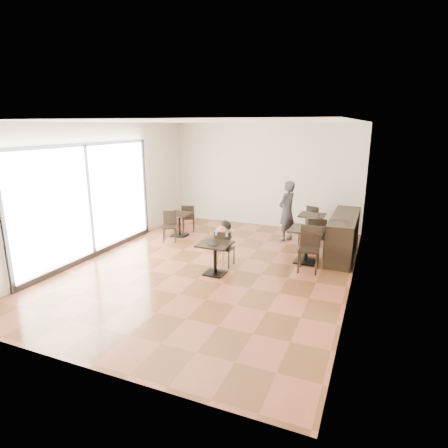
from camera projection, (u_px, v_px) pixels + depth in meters
The scene contains 23 objects.
floor at pixel (212, 266), 8.54m from camera, with size 6.00×8.00×0.01m, color brown.
ceiling at pixel (211, 121), 7.72m from camera, with size 6.00×8.00×0.01m, color white.
wall_back at pixel (264, 175), 11.70m from camera, with size 6.00×0.01×3.20m, color silver.
wall_front at pixel (76, 255), 4.56m from camera, with size 6.00×0.01×3.20m, color silver.
wall_left at pixel (101, 189), 9.25m from camera, with size 0.01×8.00×3.20m, color silver.
wall_right at pixel (357, 209), 7.02m from camera, with size 0.01×8.00×3.20m, color silver.
storefront_window at pixel (89, 201), 8.84m from camera, with size 0.04×4.50×2.60m, color white.
child_table at pixel (215, 259), 8.03m from camera, with size 0.66×0.66×0.70m, color black, non-canonical shape.
child_chair at pixel (225, 248), 8.50m from camera, with size 0.38×0.38×0.84m, color black, non-canonical shape.
child at pixel (225, 244), 8.48m from camera, with size 0.38×0.53×1.06m, color slate, non-canonical shape.
plate at pixel (213, 244), 7.85m from camera, with size 0.24×0.24×0.01m, color black.
pizza_slice at pixel (222, 229), 8.21m from camera, with size 0.25×0.19×0.06m, color #D9BA76, non-canonical shape.
adult_patron at pixel (287, 211), 10.31m from camera, with size 0.61×0.40×1.67m, color #343539.
cafe_table_mid at pixel (306, 245), 8.72m from camera, with size 0.78×0.78×0.82m, color black, non-canonical shape.
cafe_table_left at pixel (179, 224), 10.81m from camera, with size 0.65×0.65×0.68m, color black, non-canonical shape.
cafe_table_back at pixel (312, 227), 10.46m from camera, with size 0.69×0.69×0.73m, color black, non-canonical shape.
chair_mid_a at pixel (317, 236), 9.13m from camera, with size 0.44×0.44×0.99m, color black, non-canonical shape.
chair_mid_b at pixel (309, 250), 8.15m from camera, with size 0.44×0.44×0.99m, color black, non-canonical shape.
chair_left_a at pixel (188, 218), 11.28m from camera, with size 0.37×0.37×0.82m, color black, non-canonical shape.
chair_left_b at pixel (170, 227), 10.30m from camera, with size 0.37×0.37×0.82m, color black, non-canonical shape.
chair_back_a at pixel (315, 220), 10.92m from camera, with size 0.39×0.39×0.87m, color black, non-canonical shape.
chair_back_b at pixel (308, 229), 9.95m from camera, with size 0.39×0.39×0.87m, color black, non-canonical shape.
service_counter at pixel (343, 235), 9.21m from camera, with size 0.60×2.40×1.00m, color black.
Camera 1 is at (3.33, -7.28, 3.14)m, focal length 30.00 mm.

